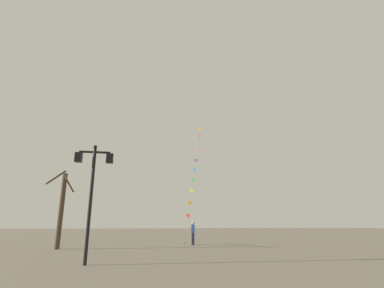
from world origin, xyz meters
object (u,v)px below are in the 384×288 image
at_px(twin_lantern_lamp_post, 92,179).
at_px(kite_train, 194,171).
at_px(kite_flyer, 193,232).
at_px(bare_tree, 61,207).

bearing_deg(twin_lantern_lamp_post, kite_train, 65.72).
distance_m(kite_flyer, bare_tree, 9.56).
height_order(kite_train, bare_tree, kite_train).
bearing_deg(bare_tree, kite_train, 37.07).
bearing_deg(kite_flyer, twin_lantern_lamp_post, 161.95).
bearing_deg(twin_lantern_lamp_post, kite_flyer, 59.65).
height_order(kite_train, kite_flyer, kite_train).
distance_m(twin_lantern_lamp_post, kite_flyer, 12.15).
xyz_separation_m(kite_flyer, bare_tree, (-9.14, -2.27, 1.68)).
distance_m(kite_train, bare_tree, 13.43).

